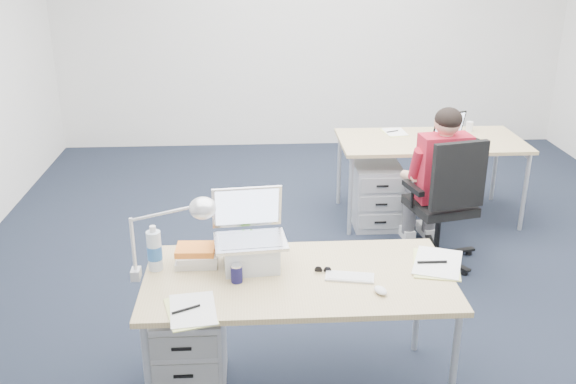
{
  "coord_description": "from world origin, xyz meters",
  "views": [
    {
      "loc": [
        -0.74,
        -4.11,
        2.36
      ],
      "look_at": [
        -0.51,
        -0.29,
        0.85
      ],
      "focal_mm": 40.0,
      "sensor_mm": 36.0,
      "label": 1
    }
  ],
  "objects_px": {
    "cordless_phone": "(156,250)",
    "book_stack": "(197,255)",
    "computer_mouse": "(381,290)",
    "far_cup": "(470,126)",
    "desk_near": "(298,284)",
    "wireless_keyboard": "(350,277)",
    "headphones": "(257,250)",
    "bear_figurine": "(248,243)",
    "desk_lamp": "(160,238)",
    "dark_laptop": "(458,127)",
    "desk_far": "(430,144)",
    "can_koozie": "(237,273)",
    "silver_laptop": "(250,232)",
    "sunglasses": "(323,270)",
    "office_chair": "(440,227)",
    "drawer_pedestal_near": "(188,347)",
    "seated_person": "(435,181)",
    "water_bottle": "(154,248)"
  },
  "relations": [
    {
      "from": "silver_laptop",
      "to": "headphones",
      "type": "xyz_separation_m",
      "value": [
        0.04,
        0.15,
        -0.18
      ]
    },
    {
      "from": "desk_near",
      "to": "desk_lamp",
      "type": "height_order",
      "value": "desk_lamp"
    },
    {
      "from": "cordless_phone",
      "to": "far_cup",
      "type": "height_order",
      "value": "cordless_phone"
    },
    {
      "from": "office_chair",
      "to": "headphones",
      "type": "relative_size",
      "value": 4.65
    },
    {
      "from": "headphones",
      "to": "water_bottle",
      "type": "xyz_separation_m",
      "value": [
        -0.54,
        -0.15,
        0.11
      ]
    },
    {
      "from": "wireless_keyboard",
      "to": "sunglasses",
      "type": "relative_size",
      "value": 2.79
    },
    {
      "from": "computer_mouse",
      "to": "desk_lamp",
      "type": "bearing_deg",
      "value": 148.35
    },
    {
      "from": "headphones",
      "to": "computer_mouse",
      "type": "bearing_deg",
      "value": -20.78
    },
    {
      "from": "headphones",
      "to": "cordless_phone",
      "type": "height_order",
      "value": "cordless_phone"
    },
    {
      "from": "bear_figurine",
      "to": "sunglasses",
      "type": "xyz_separation_m",
      "value": [
        0.39,
        -0.21,
        -0.07
      ]
    },
    {
      "from": "seated_person",
      "to": "sunglasses",
      "type": "xyz_separation_m",
      "value": [
        -1.06,
        -1.63,
        0.13
      ]
    },
    {
      "from": "computer_mouse",
      "to": "can_koozie",
      "type": "distance_m",
      "value": 0.73
    },
    {
      "from": "bear_figurine",
      "to": "computer_mouse",
      "type": "bearing_deg",
      "value": -16.9
    },
    {
      "from": "desk_far",
      "to": "dark_laptop",
      "type": "bearing_deg",
      "value": -5.09
    },
    {
      "from": "silver_laptop",
      "to": "cordless_phone",
      "type": "distance_m",
      "value": 0.52
    },
    {
      "from": "computer_mouse",
      "to": "office_chair",
      "type": "bearing_deg",
      "value": 43.85
    },
    {
      "from": "seated_person",
      "to": "bear_figurine",
      "type": "height_order",
      "value": "seated_person"
    },
    {
      "from": "bear_figurine",
      "to": "can_koozie",
      "type": "bearing_deg",
      "value": -83.66
    },
    {
      "from": "can_koozie",
      "to": "dark_laptop",
      "type": "xyz_separation_m",
      "value": [
        1.88,
        2.4,
        0.07
      ]
    },
    {
      "from": "wireless_keyboard",
      "to": "headphones",
      "type": "bearing_deg",
      "value": 157.8
    },
    {
      "from": "wireless_keyboard",
      "to": "silver_laptop",
      "type": "bearing_deg",
      "value": 173.84
    },
    {
      "from": "cordless_phone",
      "to": "book_stack",
      "type": "bearing_deg",
      "value": -24.96
    },
    {
      "from": "seated_person",
      "to": "cordless_phone",
      "type": "xyz_separation_m",
      "value": [
        -1.94,
        -1.48,
        0.2
      ]
    },
    {
      "from": "book_stack",
      "to": "office_chair",
      "type": "bearing_deg",
      "value": 37.14
    },
    {
      "from": "desk_far",
      "to": "bear_figurine",
      "type": "bearing_deg",
      "value": -126.98
    },
    {
      "from": "wireless_keyboard",
      "to": "book_stack",
      "type": "distance_m",
      "value": 0.83
    },
    {
      "from": "desk_near",
      "to": "cordless_phone",
      "type": "distance_m",
      "value": 0.78
    },
    {
      "from": "desk_far",
      "to": "sunglasses",
      "type": "relative_size",
      "value": 17.88
    },
    {
      "from": "water_bottle",
      "to": "bear_figurine",
      "type": "bearing_deg",
      "value": 14.61
    },
    {
      "from": "computer_mouse",
      "to": "headphones",
      "type": "relative_size",
      "value": 0.39
    },
    {
      "from": "dark_laptop",
      "to": "book_stack",
      "type": "bearing_deg",
      "value": -156.81
    },
    {
      "from": "desk_near",
      "to": "bear_figurine",
      "type": "relative_size",
      "value": 10.03
    },
    {
      "from": "headphones",
      "to": "far_cup",
      "type": "relative_size",
      "value": 2.51
    },
    {
      "from": "silver_laptop",
      "to": "bear_figurine",
      "type": "xyz_separation_m",
      "value": [
        -0.02,
        0.12,
        -0.12
      ]
    },
    {
      "from": "computer_mouse",
      "to": "far_cup",
      "type": "bearing_deg",
      "value": 43.79
    },
    {
      "from": "water_bottle",
      "to": "far_cup",
      "type": "bearing_deg",
      "value": 44.83
    },
    {
      "from": "wireless_keyboard",
      "to": "desk_lamp",
      "type": "xyz_separation_m",
      "value": [
        -0.96,
        0.06,
        0.22
      ]
    },
    {
      "from": "dark_laptop",
      "to": "far_cup",
      "type": "xyz_separation_m",
      "value": [
        0.2,
        0.26,
        -0.07
      ]
    },
    {
      "from": "bear_figurine",
      "to": "desk_lamp",
      "type": "relative_size",
      "value": 0.35
    },
    {
      "from": "drawer_pedestal_near",
      "to": "book_stack",
      "type": "height_order",
      "value": "book_stack"
    },
    {
      "from": "wireless_keyboard",
      "to": "dark_laptop",
      "type": "bearing_deg",
      "value": 72.71
    },
    {
      "from": "desk_near",
      "to": "book_stack",
      "type": "height_order",
      "value": "book_stack"
    },
    {
      "from": "desk_near",
      "to": "headphones",
      "type": "relative_size",
      "value": 7.2
    },
    {
      "from": "desk_near",
      "to": "can_koozie",
      "type": "bearing_deg",
      "value": -172.32
    },
    {
      "from": "desk_far",
      "to": "seated_person",
      "type": "relative_size",
      "value": 1.31
    },
    {
      "from": "desk_near",
      "to": "cordless_phone",
      "type": "height_order",
      "value": "cordless_phone"
    },
    {
      "from": "desk_far",
      "to": "bear_figurine",
      "type": "distance_m",
      "value": 2.67
    },
    {
      "from": "desk_lamp",
      "to": "headphones",
      "type": "bearing_deg",
      "value": 45.49
    },
    {
      "from": "desk_far",
      "to": "drawer_pedestal_near",
      "type": "bearing_deg",
      "value": -129.92
    },
    {
      "from": "cordless_phone",
      "to": "office_chair",
      "type": "bearing_deg",
      "value": 13.26
    }
  ]
}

